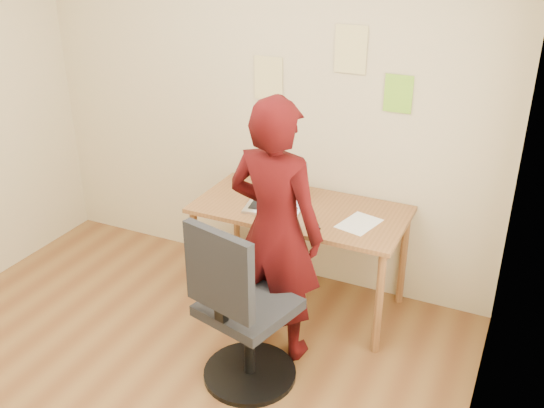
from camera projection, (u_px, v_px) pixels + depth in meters
The scene contains 10 objects.
room at pixel (93, 187), 2.80m from camera, with size 3.58×3.58×2.78m.
desk at pixel (300, 219), 4.05m from camera, with size 1.40×0.70×0.74m.
laptop at pixel (276, 198), 4.02m from camera, with size 0.42×0.38×0.26m.
paper_sheet at pixel (359, 223), 3.80m from camera, with size 0.20×0.28×0.00m, color white.
phone at pixel (314, 225), 3.77m from camera, with size 0.11×0.12×0.01m.
wall_note_left at pixel (268, 78), 4.14m from camera, with size 0.21×0.00×0.30m, color #E0CF86.
wall_note_mid at pixel (351, 49), 3.81m from camera, with size 0.21×0.00×0.30m, color #E0CF86.
wall_note_right at pixel (398, 94), 3.79m from camera, with size 0.18×0.00×0.24m, color #82CB2D.
office_chair at pixel (241, 318), 3.38m from camera, with size 0.57×0.58×1.06m.
person at pixel (275, 231), 3.53m from camera, with size 0.60×0.39×1.64m, color #3A0708.
Camera 1 is at (1.84, -1.97, 2.48)m, focal length 40.00 mm.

